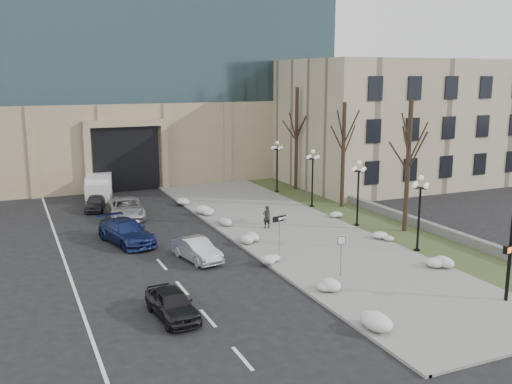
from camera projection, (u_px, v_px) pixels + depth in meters
ground at (357, 311)px, 25.98m from camera, size 160.00×160.00×0.00m
sidewalk at (287, 228)px, 39.90m from camera, size 9.00×40.00×0.12m
curb at (227, 235)px, 38.12m from camera, size 0.30×40.00×0.14m
grass_strip at (365, 219)px, 42.48m from camera, size 4.00×40.00×0.10m
stone_wall at (372, 207)px, 45.00m from camera, size 0.50×30.00×0.70m
classical_building at (387, 120)px, 58.56m from camera, size 22.00×18.12×12.00m
car_a at (172, 304)px, 25.16m from camera, size 1.88×3.98×1.31m
car_b at (197, 250)px, 32.99m from camera, size 2.17×4.14×1.30m
car_c at (126, 232)px, 36.34m from camera, size 3.38×5.59×1.52m
car_d at (126, 208)px, 42.86m from camera, size 2.94×5.51×1.47m
car_e at (95, 203)px, 45.28m from camera, size 2.26×3.82×1.22m
pedestrian at (267, 217)px, 39.54m from camera, size 0.60×0.42×1.58m
box_truck at (99, 187)px, 50.06m from camera, size 3.22×6.37×1.93m
one_way_sign at (282, 224)px, 32.56m from camera, size 1.02×0.37×2.71m
keep_sign at (341, 247)px, 29.93m from camera, size 0.49×0.19×2.32m
traffic_signal at (509, 260)px, 26.52m from camera, size 0.73×0.97×4.25m
snow_clump_a at (381, 329)px, 23.43m from camera, size 1.10×1.60×0.36m
snow_clump_b at (321, 286)px, 28.27m from camera, size 1.10×1.60×0.36m
snow_clump_c at (273, 261)px, 32.12m from camera, size 1.10×1.60×0.36m
snow_clump_d at (248, 239)px, 36.40m from camera, size 1.10×1.60×0.36m
snow_clump_e at (224, 223)px, 40.34m from camera, size 1.10×1.60×0.36m
snow_clump_f at (203, 212)px, 43.52m from camera, size 1.10×1.60×0.36m
snow_clump_g at (183, 201)px, 47.47m from camera, size 1.10×1.60×0.36m
snow_clump_h at (439, 265)px, 31.42m from camera, size 1.10×1.60×0.36m
snow_clump_i at (382, 237)px, 36.86m from camera, size 1.10×1.60×0.36m
snow_clump_j at (334, 216)px, 42.44m from camera, size 1.10×1.60×0.36m
lamppost_a at (420, 203)px, 34.03m from camera, size 1.18×1.18×4.76m
lamppost_b at (358, 184)px, 39.85m from camera, size 1.18×1.18×4.76m
lamppost_c at (313, 170)px, 45.68m from camera, size 1.18×1.18×4.76m
lamppost_d at (277, 160)px, 51.50m from camera, size 1.18×1.18×4.76m
tree_near at (409, 148)px, 37.93m from camera, size 3.20×3.20×9.00m
tree_mid at (344, 140)px, 45.16m from camera, size 3.20×3.20×8.50m
tree_far at (297, 124)px, 52.20m from camera, size 3.20×3.20×9.50m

